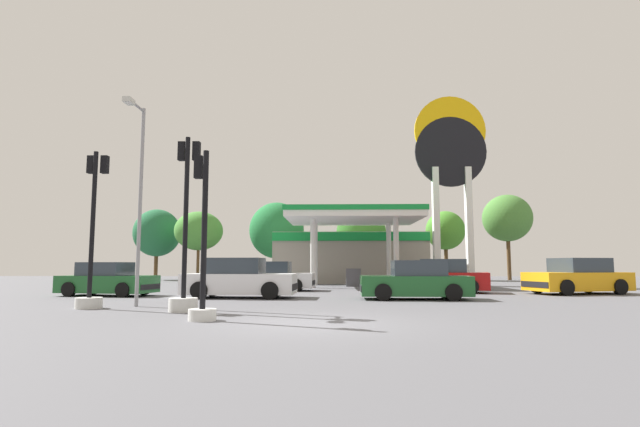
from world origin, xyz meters
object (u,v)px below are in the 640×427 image
(car_1, at_px, (273,277))
(tree_4, at_px, (445,231))
(car_0, at_px, (415,282))
(tree_1, at_px, (199,231))
(tree_0, at_px, (157,233))
(car_3, at_px, (578,278))
(tree_5, at_px, (507,218))
(car_4, at_px, (108,281))
(corner_streetlamp, at_px, (138,184))
(car_5, at_px, (239,280))
(traffic_signal_0, at_px, (185,260))
(traffic_signal_2, at_px, (92,257))
(station_pole_sign, at_px, (451,163))
(traffic_signal_1, at_px, (202,265))
(car_2, at_px, (441,277))
(tree_3, at_px, (361,232))
(tree_2, at_px, (277,230))

(car_1, relative_size, tree_4, 0.72)
(car_0, xyz_separation_m, tree_1, (-14.46, 21.13, 3.46))
(tree_0, height_order, tree_1, tree_0)
(car_3, distance_m, tree_5, 20.84)
(car_4, height_order, tree_1, tree_1)
(tree_0, height_order, tree_4, tree_0)
(tree_0, relative_size, tree_1, 1.09)
(corner_streetlamp, bearing_deg, car_3, 22.67)
(car_5, height_order, traffic_signal_0, traffic_signal_0)
(car_3, relative_size, traffic_signal_2, 1.00)
(station_pole_sign, distance_m, traffic_signal_1, 23.64)
(tree_1, xyz_separation_m, corner_streetlamp, (4.89, -24.86, -0.17))
(tree_4, bearing_deg, station_pole_sign, -100.60)
(traffic_signal_0, relative_size, tree_1, 0.89)
(station_pole_sign, distance_m, car_4, 21.87)
(car_1, height_order, tree_0, tree_0)
(tree_0, bearing_deg, car_2, -42.13)
(car_1, relative_size, tree_3, 0.71)
(tree_3, bearing_deg, car_5, -106.18)
(traffic_signal_0, distance_m, tree_0, 31.14)
(tree_0, bearing_deg, car_1, -54.33)
(tree_5, bearing_deg, tree_4, -174.25)
(car_2, bearing_deg, tree_5, 61.85)
(tree_1, bearing_deg, car_5, -70.05)
(traffic_signal_2, xyz_separation_m, tree_4, (17.31, 27.23, 2.70))
(car_2, bearing_deg, car_0, -113.48)
(traffic_signal_1, xyz_separation_m, corner_streetlamp, (-3.15, 3.63, 2.64))
(tree_1, bearing_deg, traffic_signal_1, -74.24)
(tree_4, xyz_separation_m, tree_5, (5.56, 0.56, 1.12))
(car_0, relative_size, traffic_signal_2, 0.86)
(tree_4, distance_m, corner_streetlamp, 31.22)
(car_2, xyz_separation_m, traffic_signal_1, (-8.47, -12.08, 0.61))
(car_5, distance_m, corner_streetlamp, 6.06)
(traffic_signal_1, bearing_deg, tree_3, 79.22)
(tree_3, relative_size, tree_4, 1.01)
(car_0, bearing_deg, corner_streetlamp, -158.70)
(car_0, distance_m, tree_0, 30.53)
(car_0, bearing_deg, traffic_signal_0, -145.65)
(traffic_signal_0, xyz_separation_m, corner_streetlamp, (-2.04, 1.42, 2.49))
(tree_0, bearing_deg, tree_5, -0.28)
(tree_4, relative_size, corner_streetlamp, 0.91)
(car_0, relative_size, tree_1, 0.74)
(traffic_signal_1, height_order, tree_0, tree_0)
(car_3, bearing_deg, car_4, -175.00)
(traffic_signal_1, relative_size, tree_2, 0.62)
(tree_0, height_order, tree_2, tree_2)
(traffic_signal_2, relative_size, tree_0, 0.78)
(car_3, height_order, tree_4, tree_4)
(car_3, height_order, traffic_signal_2, traffic_signal_2)
(station_pole_sign, distance_m, tree_1, 21.30)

